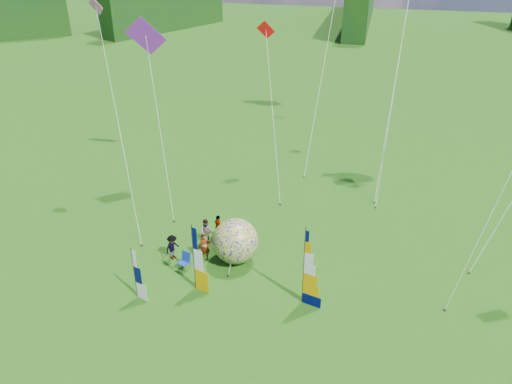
% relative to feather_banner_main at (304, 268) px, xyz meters
% --- Properties ---
extents(ground, '(220.00, 220.00, 0.00)m').
position_rel_feather_banner_main_xyz_m(ground, '(-1.87, -2.49, -2.26)').
color(ground, '#225D0F').
rests_on(ground, ground).
extents(treeline_ring, '(210.00, 210.00, 8.00)m').
position_rel_feather_banner_main_xyz_m(treeline_ring, '(-1.87, -2.49, 1.74)').
color(treeline_ring, black).
rests_on(treeline_ring, ground).
extents(feather_banner_main, '(1.21, 0.42, 4.52)m').
position_rel_feather_banner_main_xyz_m(feather_banner_main, '(0.00, 0.00, 0.00)').
color(feather_banner_main, '#020848').
rests_on(feather_banner_main, ground).
extents(side_banner_left, '(1.08, 0.41, 3.99)m').
position_rel_feather_banner_main_xyz_m(side_banner_left, '(-5.86, -0.26, -0.27)').
color(side_banner_left, '#D79200').
rests_on(side_banner_left, ground).
extents(side_banner_far, '(0.90, 0.38, 3.07)m').
position_rel_feather_banner_main_xyz_m(side_banner_far, '(-8.67, -1.67, -0.73)').
color(side_banner_far, white).
rests_on(side_banner_far, ground).
extents(bol_inflatable, '(3.15, 3.15, 2.72)m').
position_rel_feather_banner_main_xyz_m(bol_inflatable, '(-4.43, 2.80, -0.90)').
color(bol_inflatable, '#020070').
rests_on(bol_inflatable, ground).
extents(spectator_a, '(0.78, 0.71, 1.78)m').
position_rel_feather_banner_main_xyz_m(spectator_a, '(-6.22, 2.42, -1.37)').
color(spectator_a, '#66594C').
rests_on(spectator_a, ground).
extents(spectator_b, '(0.86, 0.52, 1.66)m').
position_rel_feather_banner_main_xyz_m(spectator_b, '(-6.70, 4.15, -1.43)').
color(spectator_b, '#66594C').
rests_on(spectator_b, ground).
extents(spectator_c, '(0.74, 1.11, 1.61)m').
position_rel_feather_banner_main_xyz_m(spectator_c, '(-8.12, 2.07, -1.46)').
color(spectator_c, '#66594C').
rests_on(spectator_c, ground).
extents(spectator_d, '(0.92, 0.92, 1.57)m').
position_rel_feather_banner_main_xyz_m(spectator_d, '(-6.17, 4.95, -1.48)').
color(spectator_d, '#66594C').
rests_on(spectator_d, ground).
extents(camp_chair, '(0.79, 0.79, 1.09)m').
position_rel_feather_banner_main_xyz_m(camp_chair, '(-7.11, 1.21, -1.72)').
color(camp_chair, navy).
rests_on(camp_chair, ground).
extents(kite_whale, '(9.96, 15.82, 20.03)m').
position_rel_feather_banner_main_xyz_m(kite_whale, '(3.98, 16.96, 7.75)').
color(kite_whale, black).
rests_on(kite_whale, ground).
extents(kite_rainbow_delta, '(11.09, 12.95, 13.18)m').
position_rel_feather_banner_main_xyz_m(kite_rainbow_delta, '(-11.56, 9.21, 4.33)').
color(kite_rainbow_delta, red).
rests_on(kite_rainbow_delta, ground).
extents(small_kite_red, '(6.08, 9.90, 11.91)m').
position_rel_feather_banner_main_xyz_m(small_kite_red, '(-4.52, 13.50, 3.69)').
color(small_kite_red, red).
rests_on(small_kite_red, ground).
extents(small_kite_orange, '(5.68, 11.15, 16.17)m').
position_rel_feather_banner_main_xyz_m(small_kite_orange, '(3.86, 16.00, 5.82)').
color(small_kite_orange, '#D43800').
rests_on(small_kite_orange, ground).
extents(small_kite_pink, '(9.95, 11.59, 14.01)m').
position_rel_feather_banner_main_xyz_m(small_kite_pink, '(-13.26, 6.75, 4.75)').
color(small_kite_pink, pink).
rests_on(small_kite_pink, ground).
extents(small_kite_green, '(5.57, 13.14, 15.53)m').
position_rel_feather_banner_main_xyz_m(small_kite_green, '(-1.76, 19.97, 5.50)').
color(small_kite_green, green).
rests_on(small_kite_green, ground).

